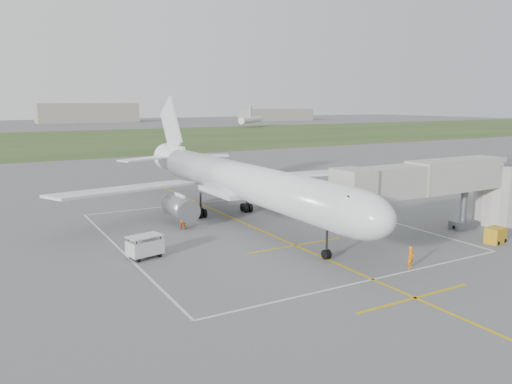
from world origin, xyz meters
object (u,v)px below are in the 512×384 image
ramp_worker_wing (182,220)px  airliner (239,181)px  ramp_worker_nose (411,257)px  gpu_unit (495,235)px  jet_bridge (450,185)px  baggage_cart (145,247)px

ramp_worker_wing → airliner: bearing=-135.2°
ramp_worker_nose → gpu_unit: bearing=-3.6°
airliner → ramp_worker_nose: size_ratio=26.88×
airliner → jet_bridge: airliner is taller
ramp_worker_nose → jet_bridge: bearing=18.3°
jet_bridge → gpu_unit: (0.62, -4.80, -4.04)m
gpu_unit → ramp_worker_nose: (-12.09, -1.24, 0.16)m
jet_bridge → gpu_unit: bearing=-82.6°
gpu_unit → ramp_worker_wing: ramp_worker_wing is taller
ramp_worker_nose → airliner: bearing=92.3°
airliner → ramp_worker_nose: airliner is taller
baggage_cart → ramp_worker_nose: baggage_cart is taller
jet_bridge → baggage_cart: jet_bridge is taller
gpu_unit → ramp_worker_nose: ramp_worker_nose is taller
ramp_worker_wing → baggage_cart: bearing=94.9°
gpu_unit → ramp_worker_nose: 12.16m
gpu_unit → baggage_cart: size_ratio=0.69×
airliner → baggage_cart: (-12.81, -7.62, -3.42)m
jet_bridge → ramp_worker_wing: size_ratio=13.08×
airliner → jet_bridge: bearing=-42.2°
baggage_cart → ramp_worker_wing: bearing=38.0°
airliner → jet_bridge: (15.72, -14.25, 0.35)m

